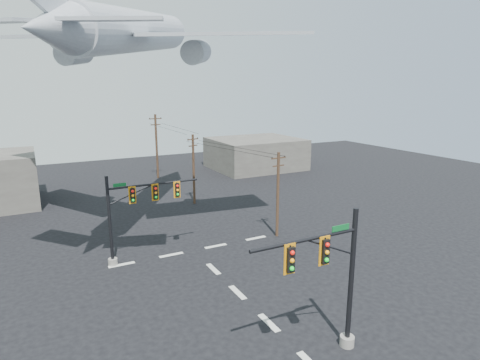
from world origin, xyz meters
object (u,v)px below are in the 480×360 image
utility_pole_b (194,168)px  airliner (134,32)px  signal_mast_far (134,212)px  utility_pole_a (278,193)px  signal_mast_near (333,282)px  utility_pole_c (157,145)px

utility_pole_b → airliner: size_ratio=0.29×
signal_mast_far → utility_pole_a: utility_pole_a is taller
signal_mast_near → airliner: 26.29m
utility_pole_a → signal_mast_near: bearing=-119.0°
signal_mast_near → signal_mast_far: signal_mast_near is taller
signal_mast_near → utility_pole_b: bearing=82.4°
utility_pole_a → airliner: airliner is taller
utility_pole_a → signal_mast_far: bearing=171.6°
signal_mast_far → utility_pole_c: bearing=70.4°
signal_mast_far → airliner: airliner is taller
signal_mast_near → utility_pole_a: size_ratio=0.98×
signal_mast_near → utility_pole_a: 16.76m
signal_mast_far → utility_pole_b: bearing=52.2°
signal_mast_near → utility_pole_a: (6.70, 15.36, 0.05)m
utility_pole_c → airliner: bearing=-116.3°
airliner → utility_pole_c: bearing=14.6°
utility_pole_b → airliner: airliner is taller
signal_mast_far → utility_pole_c: size_ratio=0.78×
utility_pole_b → utility_pole_a: bearing=-100.3°
utility_pole_c → airliner: size_ratio=0.34×
signal_mast_near → airliner: bearing=99.8°
utility_pole_c → signal_mast_far: bearing=-116.7°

